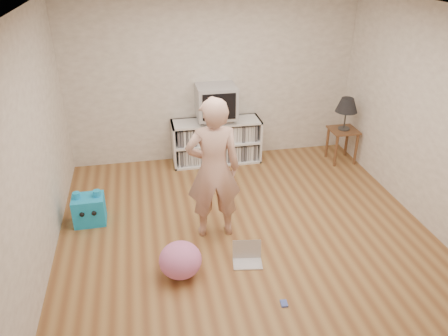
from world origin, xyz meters
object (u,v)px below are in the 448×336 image
laptop (247,256)px  plush_pink (180,260)px  dvd_deck (216,119)px  side_table (343,137)px  media_unit (216,141)px  person (213,170)px  crt_tv (216,101)px  plush_blue (89,209)px  table_lamp (347,106)px

laptop → plush_pink: bearing=-164.9°
dvd_deck → side_table: 2.04m
media_unit → dvd_deck: 0.39m
dvd_deck → person: size_ratio=0.26×
dvd_deck → side_table: bearing=-10.6°
media_unit → laptop: 2.58m
crt_tv → plush_blue: 2.50m
laptop → side_table: bearing=54.8°
table_lamp → media_unit: bearing=169.0°
table_lamp → person: bearing=-146.5°
table_lamp → person: size_ratio=0.30×
media_unit → table_lamp: 2.11m
crt_tv → laptop: size_ratio=1.69×
crt_tv → person: size_ratio=0.35×
media_unit → plush_pink: size_ratio=3.08×
person → dvd_deck: bearing=-98.9°
side_table → plush_blue: side_table is taller
media_unit → plush_pink: bearing=-108.2°
crt_tv → dvd_deck: bearing=90.0°
dvd_deck → crt_tv: crt_tv is taller
media_unit → plush_pink: (-0.87, -2.64, -0.16)m
table_lamp → laptop: size_ratio=1.45×
person → plush_pink: bearing=57.3°
dvd_deck → media_unit: bearing=90.0°
dvd_deck → crt_tv: size_ratio=0.75×
laptop → crt_tv: bearing=96.2°
side_table → laptop: (-2.10, -2.17, -0.36)m
crt_tv → table_lamp: bearing=-10.5°
table_lamp → plush_blue: 4.08m
crt_tv → person: 1.98m
person → side_table: bearing=-144.2°
crt_tv → plush_pink: bearing=-108.3°
person → laptop: size_ratio=4.89×
dvd_deck → crt_tv: (-0.00, -0.00, 0.29)m
crt_tv → media_unit: bearing=90.0°
dvd_deck → side_table: size_ratio=0.82×
crt_tv → side_table: crt_tv is taller
media_unit → laptop: (-0.12, -2.56, -0.29)m
side_table → table_lamp: (0.00, 0.00, 0.53)m
dvd_deck → plush_blue: 2.42m
media_unit → laptop: media_unit is taller
dvd_deck → laptop: bearing=-92.6°
dvd_deck → plush_pink: size_ratio=0.99×
media_unit → plush_blue: size_ratio=3.11×
person → plush_pink: size_ratio=3.83×
media_unit → table_lamp: table_lamp is taller
side_table → plush_pink: side_table is taller
laptop → plush_blue: 2.11m
plush_pink → laptop: bearing=6.3°
dvd_deck → person: bearing=-101.2°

